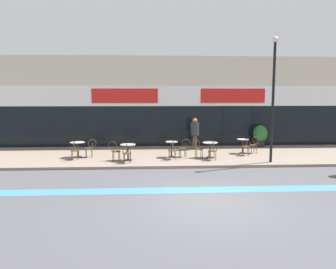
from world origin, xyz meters
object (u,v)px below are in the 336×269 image
at_px(cafe_chair_1_side, 115,150).
at_px(cafe_chair_3_side, 197,147).
at_px(lamp_post, 273,92).
at_px(cafe_chair_0_near, 75,149).
at_px(bistro_table_4, 243,143).
at_px(cafe_chair_3_near, 213,149).
at_px(bistro_table_2, 172,146).
at_px(cafe_chair_0_side, 90,147).
at_px(bistro_table_3, 210,147).
at_px(planter_pot, 260,135).
at_px(cafe_chair_4_near, 246,145).
at_px(bistro_table_0, 78,146).
at_px(bistro_table_1, 128,149).
at_px(cafe_chair_2_near, 173,149).
at_px(cafe_chair_1_near, 127,152).
at_px(pedestrian_near_end, 195,131).
at_px(cafe_chair_2_side, 184,147).
at_px(cafe_chair_4_side, 254,143).

xyz_separation_m(cafe_chair_1_side, cafe_chair_3_side, (3.98, 0.42, 0.00)).
bearing_deg(lamp_post, cafe_chair_0_near, 173.75).
bearing_deg(cafe_chair_0_near, cafe_chair_1_side, -100.10).
bearing_deg(cafe_chair_0_near, bistro_table_4, -83.73).
bearing_deg(cafe_chair_3_near, bistro_table_2, 59.76).
bearing_deg(cafe_chair_0_side, cafe_chair_0_near, 38.77).
bearing_deg(bistro_table_3, planter_pot, 41.83).
distance_m(bistro_table_2, cafe_chair_4_near, 3.81).
relative_size(bistro_table_0, bistro_table_3, 1.00).
xyz_separation_m(bistro_table_1, cafe_chair_1_side, (-0.63, 0.01, -0.03)).
bearing_deg(cafe_chair_2_near, cafe_chair_1_near, 101.04).
bearing_deg(cafe_chair_2_near, bistro_table_1, 84.74).
bearing_deg(planter_pot, pedestrian_near_end, -170.37).
distance_m(cafe_chair_2_side, pedestrian_near_end, 2.45).
relative_size(cafe_chair_2_side, cafe_chair_4_side, 1.00).
xyz_separation_m(cafe_chair_0_side, cafe_chair_1_near, (1.91, -1.53, 0.00)).
height_order(cafe_chair_0_side, lamp_post, lamp_post).
bearing_deg(cafe_chair_2_near, bistro_table_4, -76.06).
height_order(bistro_table_2, cafe_chair_1_side, cafe_chair_1_side).
relative_size(bistro_table_3, cafe_chair_3_near, 0.84).
bearing_deg(cafe_chair_4_near, cafe_chair_0_near, 98.72).
height_order(cafe_chair_3_side, lamp_post, lamp_post).
bearing_deg(cafe_chair_3_side, bistro_table_1, -179.52).
distance_m(cafe_chair_1_side, cafe_chair_4_side, 7.33).
bearing_deg(bistro_table_3, pedestrian_near_end, 99.37).
xyz_separation_m(cafe_chair_0_near, cafe_chair_3_side, (5.89, 0.16, 0.00)).
bearing_deg(cafe_chair_2_side, cafe_chair_3_side, 148.50).
bearing_deg(bistro_table_4, lamp_post, -73.47).
relative_size(cafe_chair_3_near, lamp_post, 0.16).
height_order(cafe_chair_0_side, cafe_chair_3_side, same).
bearing_deg(cafe_chair_2_side, bistro_table_3, 160.52).
bearing_deg(cafe_chair_4_side, cafe_chair_3_side, 11.13).
bearing_deg(cafe_chair_3_side, cafe_chair_1_near, -169.36).
xyz_separation_m(bistro_table_1, bistro_table_4, (5.91, 1.54, -0.02)).
xyz_separation_m(bistro_table_1, cafe_chair_4_side, (6.54, 1.55, -0.03)).
xyz_separation_m(bistro_table_1, pedestrian_near_end, (3.56, 2.95, 0.50)).
xyz_separation_m(cafe_chair_0_near, pedestrian_near_end, (6.09, 2.69, 0.53)).
xyz_separation_m(bistro_table_2, lamp_post, (4.48, -1.43, 2.68)).
height_order(cafe_chair_3_side, pedestrian_near_end, pedestrian_near_end).
bearing_deg(cafe_chair_4_side, cafe_chair_2_side, 4.15).
relative_size(bistro_table_3, cafe_chair_3_side, 0.84).
height_order(cafe_chair_1_side, lamp_post, lamp_post).
bearing_deg(cafe_chair_4_near, bistro_table_0, 94.48).
distance_m(cafe_chair_0_near, pedestrian_near_end, 6.68).
bearing_deg(cafe_chair_1_side, bistro_table_0, 159.77).
bearing_deg(bistro_table_2, bistro_table_1, -161.67).
relative_size(cafe_chair_0_near, lamp_post, 0.16).
xyz_separation_m(bistro_table_2, pedestrian_near_end, (1.46, 2.26, 0.50)).
bearing_deg(bistro_table_3, cafe_chair_4_near, 14.05).
height_order(bistro_table_0, cafe_chair_3_near, cafe_chair_3_near).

